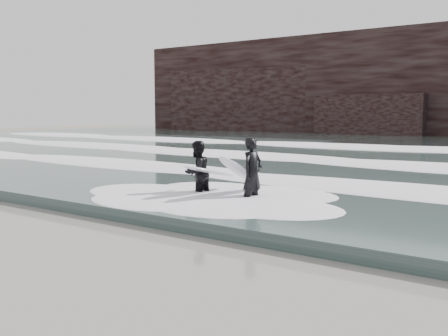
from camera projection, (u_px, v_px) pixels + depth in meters
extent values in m
plane|color=#84765A|center=(9.00, 261.00, 8.13)|extent=(120.00, 120.00, 0.00)
cube|color=#324541|center=(428.00, 148.00, 31.77)|extent=(90.00, 52.00, 0.30)
ellipsoid|color=white|center=(276.00, 177.00, 15.43)|extent=(60.00, 3.20, 0.20)
ellipsoid|color=white|center=(356.00, 159.00, 21.13)|extent=(60.00, 4.00, 0.24)
ellipsoid|color=white|center=(412.00, 146.00, 28.47)|extent=(60.00, 4.80, 0.30)
imported|color=black|center=(252.00, 173.00, 12.30)|extent=(0.50, 0.70, 1.81)
ellipsoid|color=white|center=(240.00, 171.00, 12.56)|extent=(0.64, 1.89, 0.94)
imported|color=black|center=(197.00, 173.00, 13.02)|extent=(0.71, 0.87, 1.67)
ellipsoid|color=white|center=(210.00, 171.00, 12.78)|extent=(0.66, 1.99, 0.53)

